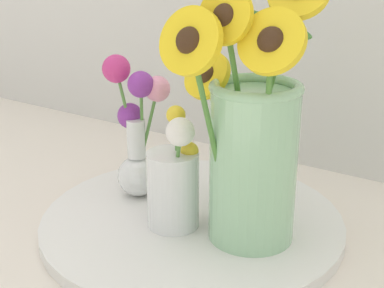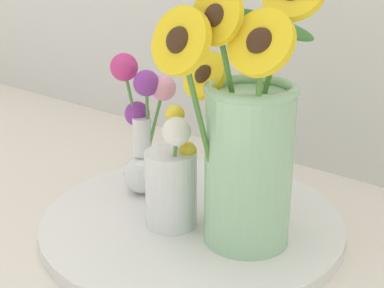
{
  "view_description": "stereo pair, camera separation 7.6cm",
  "coord_description": "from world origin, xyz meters",
  "px_view_note": "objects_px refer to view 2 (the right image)",
  "views": [
    {
      "loc": [
        0.37,
        -0.49,
        0.39
      ],
      "look_at": [
        -0.03,
        0.11,
        0.13
      ],
      "focal_mm": 50.0,
      "sensor_mm": 36.0,
      "label": 1
    },
    {
      "loc": [
        0.43,
        -0.44,
        0.39
      ],
      "look_at": [
        -0.03,
        0.11,
        0.13
      ],
      "focal_mm": 50.0,
      "sensor_mm": 36.0,
      "label": 2
    }
  ],
  "objects_px": {
    "vase_small_center": "(172,181)",
    "vase_bulb_right": "(142,132)",
    "serving_tray": "(192,221)",
    "mason_jar_sunflowers": "(247,145)"
  },
  "relations": [
    {
      "from": "mason_jar_sunflowers",
      "to": "vase_bulb_right",
      "type": "height_order",
      "value": "mason_jar_sunflowers"
    },
    {
      "from": "vase_bulb_right",
      "to": "serving_tray",
      "type": "bearing_deg",
      "value": -8.39
    },
    {
      "from": "mason_jar_sunflowers",
      "to": "vase_bulb_right",
      "type": "distance_m",
      "value": 0.22
    },
    {
      "from": "vase_small_center",
      "to": "mason_jar_sunflowers",
      "type": "bearing_deg",
      "value": 16.13
    },
    {
      "from": "serving_tray",
      "to": "mason_jar_sunflowers",
      "type": "xyz_separation_m",
      "value": [
        0.1,
        -0.01,
        0.15
      ]
    },
    {
      "from": "serving_tray",
      "to": "vase_small_center",
      "type": "xyz_separation_m",
      "value": [
        -0.01,
        -0.04,
        0.08
      ]
    },
    {
      "from": "mason_jar_sunflowers",
      "to": "vase_small_center",
      "type": "xyz_separation_m",
      "value": [
        -0.1,
        -0.03,
        -0.07
      ]
    },
    {
      "from": "vase_small_center",
      "to": "vase_bulb_right",
      "type": "height_order",
      "value": "vase_bulb_right"
    },
    {
      "from": "vase_small_center",
      "to": "vase_bulb_right",
      "type": "relative_size",
      "value": 0.78
    },
    {
      "from": "vase_small_center",
      "to": "vase_bulb_right",
      "type": "xyz_separation_m",
      "value": [
        -0.11,
        0.05,
        0.04
      ]
    }
  ]
}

